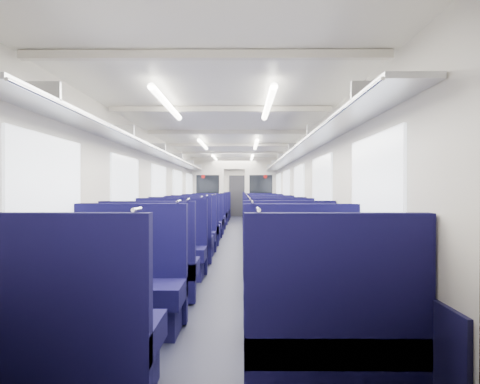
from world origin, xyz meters
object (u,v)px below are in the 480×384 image
(seat_5, at_px, (288,266))
(seat_17, at_px, (262,222))
(seat_24, at_px, (217,211))
(seat_7, at_px, (280,253))
(seat_0, at_px, (69,341))
(seat_20, at_px, (213,215))
(seat_1, at_px, (332,342))
(seat_14, at_px, (201,225))
(seat_4, at_px, (151,269))
(seat_19, at_px, (260,219))
(seat_22, at_px, (215,213))
(seat_11, at_px, (269,235))
(seat_13, at_px, (267,230))
(seat_12, at_px, (196,230))
(seat_16, at_px, (205,222))
(seat_15, at_px, (264,225))
(seat_27, at_px, (255,210))
(seat_8, at_px, (182,242))
(seat_9, at_px, (274,243))
(end_door, at_px, (237,196))
(seat_6, at_px, (170,253))
(seat_18, at_px, (208,219))
(seat_23, at_px, (257,213))
(seat_25, at_px, (255,211))
(seat_26, at_px, (218,210))
(bulkhead, at_px, (234,192))
(seat_10, at_px, (189,236))
(seat_2, at_px, (127,291))
(seat_3, at_px, (304,294))
(seat_21, at_px, (258,215))

(seat_5, bearing_deg, seat_17, 90.00)
(seat_24, bearing_deg, seat_7, -81.65)
(seat_0, relative_size, seat_20, 1.00)
(seat_1, xyz_separation_m, seat_14, (-1.66, 8.24, 0.00))
(seat_14, xyz_separation_m, seat_20, (0.00, 4.31, 0.00))
(seat_4, bearing_deg, seat_19, 78.41)
(seat_22, bearing_deg, seat_11, -77.94)
(seat_13, bearing_deg, seat_17, 90.00)
(seat_12, distance_m, seat_16, 2.36)
(seat_15, bearing_deg, seat_14, -178.95)
(seat_27, bearing_deg, seat_7, -90.00)
(seat_22, bearing_deg, seat_8, -90.00)
(seat_9, xyz_separation_m, seat_24, (-1.66, 10.14, 0.00))
(seat_20, bearing_deg, seat_11, -75.88)
(end_door, bearing_deg, seat_6, -93.45)
(end_door, bearing_deg, seat_12, -94.60)
(seat_18, height_order, seat_22, same)
(seat_0, height_order, seat_15, same)
(seat_23, xyz_separation_m, seat_25, (0.00, 1.31, 0.00))
(seat_26, xyz_separation_m, seat_27, (1.66, 0.09, 0.00))
(seat_0, relative_size, seat_22, 1.00)
(bulkhead, xyz_separation_m, seat_16, (-0.83, -1.53, -0.85))
(seat_5, xyz_separation_m, seat_19, (0.00, 7.89, 0.00))
(seat_13, xyz_separation_m, seat_26, (-1.66, 9.02, 0.00))
(seat_24, bearing_deg, seat_10, -90.00)
(seat_2, xyz_separation_m, seat_6, (0.00, 2.28, 0.00))
(seat_3, relative_size, seat_10, 1.00)
(seat_2, height_order, seat_22, same)
(seat_6, relative_size, seat_20, 1.00)
(seat_15, relative_size, seat_17, 1.00)
(seat_11, bearing_deg, seat_0, -105.60)
(bulkhead, height_order, seat_13, bulkhead)
(seat_7, distance_m, seat_20, 9.13)
(seat_14, distance_m, seat_16, 1.13)
(seat_5, distance_m, seat_12, 4.81)
(seat_20, height_order, seat_24, same)
(seat_7, bearing_deg, seat_0, -114.99)
(seat_2, xyz_separation_m, seat_10, (0.00, 4.50, 0.00))
(seat_13, height_order, seat_24, same)
(seat_13, height_order, seat_21, same)
(seat_2, bearing_deg, seat_7, 54.03)
(seat_3, height_order, seat_21, same)
(seat_11, distance_m, seat_12, 1.97)
(seat_21, relative_size, seat_27, 1.00)
(seat_13, bearing_deg, bulkhead, 101.69)
(seat_12, bearing_deg, seat_13, -3.97)
(seat_17, bearing_deg, seat_7, -90.00)
(seat_20, relative_size, seat_21, 1.00)
(seat_13, relative_size, seat_18, 1.00)
(seat_18, distance_m, seat_22, 3.18)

